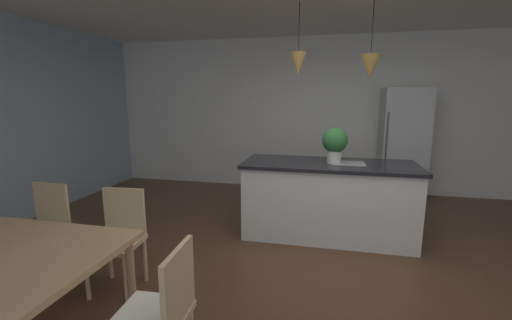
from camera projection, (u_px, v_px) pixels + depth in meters
The scene contains 10 objects.
ground_plane at pixel (326, 286), 2.97m from camera, with size 10.00×8.40×0.04m, color #4C301E.
wall_back_kitchen at pixel (332, 115), 5.84m from camera, with size 10.00×0.12×2.70m, color white.
chair_far_right at pixel (118, 236), 2.84m from camera, with size 0.43×0.43×0.87m.
chair_far_left at pixel (42, 228), 3.01m from camera, with size 0.42×0.42×0.87m.
chair_kitchen_end at pixel (158, 314), 1.82m from camera, with size 0.42×0.42×0.87m.
kitchen_island at pixel (328, 199), 3.95m from camera, with size 2.01×0.83×0.91m.
refrigerator at pixel (402, 145), 5.29m from camera, with size 0.68×0.67×1.81m.
pendant_over_island_main at pixel (298, 64), 3.74m from camera, with size 0.18×0.18×0.81m.
pendant_over_island_aux at pixel (370, 66), 3.58m from camera, with size 0.22×0.22×0.84m.
potted_plant_on_island at pixel (335, 143), 3.81m from camera, with size 0.29×0.29×0.42m.
Camera 1 is at (-0.02, -2.77, 1.66)m, focal length 23.06 mm.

